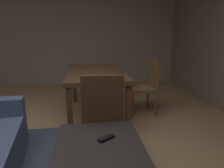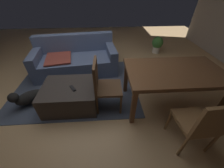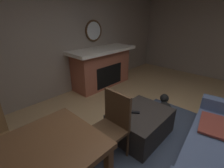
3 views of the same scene
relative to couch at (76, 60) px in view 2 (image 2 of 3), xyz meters
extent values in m
plane|color=tan|center=(0.21, -0.74, -0.31)|extent=(9.57, 9.57, 0.00)
cube|color=#3D475B|center=(0.07, -0.64, -0.30)|extent=(2.60, 2.00, 0.01)
cube|color=#4C5B7F|center=(0.01, -0.06, -0.10)|extent=(2.02, 1.13, 0.42)
cube|color=#4C5B7F|center=(-0.03, 0.29, 0.33)|extent=(1.94, 0.43, 0.43)
cube|color=#4C5B7F|center=(0.88, 0.05, 0.21)|extent=(0.29, 0.92, 0.20)
cube|color=#4C5B7F|center=(-0.85, -0.16, 0.21)|extent=(0.29, 0.92, 0.20)
cube|color=brown|center=(-0.37, -0.11, 0.14)|extent=(0.69, 0.86, 0.03)
cube|color=#2D2826|center=(0.07, -1.23, -0.09)|extent=(0.93, 0.74, 0.44)
cube|color=black|center=(0.16, -1.29, 0.14)|extent=(0.13, 0.16, 0.02)
cube|color=brown|center=(1.84, -1.30, 0.40)|extent=(1.56, 0.90, 0.06)
cube|color=brown|center=(1.12, -0.91, 0.03)|extent=(0.07, 0.07, 0.68)
cube|color=brown|center=(2.56, -0.91, 0.03)|extent=(0.07, 0.07, 0.68)
cube|color=brown|center=(1.12, -1.69, 0.03)|extent=(0.07, 0.07, 0.68)
cube|color=brown|center=(2.56, -1.69, 0.03)|extent=(0.07, 0.07, 0.68)
cube|color=brown|center=(1.84, -2.05, 0.12)|extent=(0.46, 0.46, 0.04)
cube|color=brown|center=(1.85, -2.25, 0.38)|extent=(0.44, 0.06, 0.48)
cylinder|color=brown|center=(1.63, -1.86, -0.10)|extent=(0.04, 0.04, 0.41)
cylinder|color=brown|center=(2.03, -1.84, -0.10)|extent=(0.04, 0.04, 0.41)
cylinder|color=brown|center=(1.65, -2.26, -0.10)|extent=(0.04, 0.04, 0.41)
cylinder|color=brown|center=(2.05, -2.24, -0.10)|extent=(0.04, 0.04, 0.41)
cube|color=#513823|center=(0.76, -1.30, 0.12)|extent=(0.45, 0.45, 0.04)
cube|color=#513823|center=(0.56, -1.30, 0.38)|extent=(0.05, 0.44, 0.48)
cylinder|color=#513823|center=(0.97, -1.11, -0.10)|extent=(0.04, 0.04, 0.41)
cylinder|color=#513823|center=(0.96, -1.51, -0.10)|extent=(0.04, 0.04, 0.41)
cylinder|color=#513823|center=(0.57, -1.10, -0.10)|extent=(0.04, 0.04, 0.41)
cylinder|color=#513823|center=(0.56, -1.50, -0.10)|extent=(0.04, 0.04, 0.41)
cylinder|color=beige|center=(2.41, 0.94, -0.21)|extent=(0.23, 0.23, 0.20)
ellipsoid|color=#387233|center=(2.41, 0.94, 0.03)|extent=(0.33, 0.33, 0.37)
ellipsoid|color=black|center=(-0.69, -1.16, -0.14)|extent=(0.53, 0.48, 0.23)
sphere|color=black|center=(-0.87, -1.29, -0.02)|extent=(0.17, 0.17, 0.17)
camera|label=1|loc=(-1.52, -1.13, 1.05)|focal=34.02mm
camera|label=2|loc=(0.71, -3.01, 1.56)|focal=21.03mm
camera|label=3|loc=(1.94, -0.10, 1.52)|focal=25.70mm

